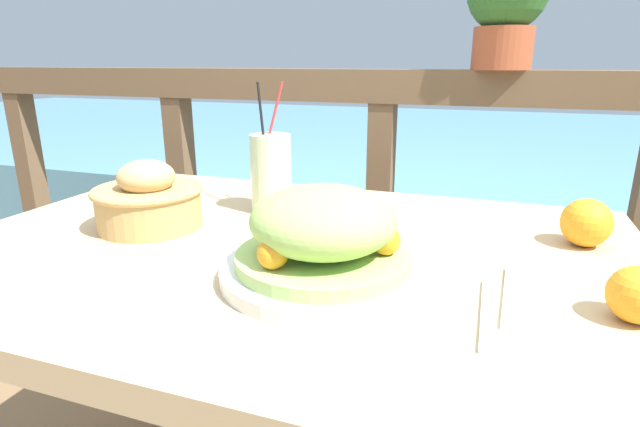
% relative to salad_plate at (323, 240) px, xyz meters
% --- Properties ---
extents(patio_table, '(1.12, 0.78, 0.71)m').
position_rel_salad_plate_xyz_m(patio_table, '(-0.10, 0.11, -0.15)').
color(patio_table, tan).
rests_on(patio_table, ground_plane).
extents(railing_fence, '(2.80, 0.08, 0.98)m').
position_rel_salad_plate_xyz_m(railing_fence, '(-0.10, 0.80, -0.09)').
color(railing_fence, brown).
rests_on(railing_fence, ground_plane).
extents(sea_backdrop, '(12.00, 4.00, 0.47)m').
position_rel_salad_plate_xyz_m(sea_backdrop, '(-0.10, 3.30, -0.53)').
color(sea_backdrop, '#568EA8').
rests_on(sea_backdrop, ground_plane).
extents(salad_plate, '(0.28, 0.28, 0.13)m').
position_rel_salad_plate_xyz_m(salad_plate, '(0.00, 0.00, 0.00)').
color(salad_plate, silver).
rests_on(salad_plate, patio_table).
extents(drink_glass, '(0.08, 0.08, 0.25)m').
position_rel_salad_plate_xyz_m(drink_glass, '(-0.20, 0.27, 0.02)').
color(drink_glass, beige).
rests_on(drink_glass, patio_table).
extents(bread_basket, '(0.19, 0.19, 0.12)m').
position_rel_salad_plate_xyz_m(bread_basket, '(-0.37, 0.11, -0.01)').
color(bread_basket, tan).
rests_on(bread_basket, patio_table).
extents(potted_plant, '(0.20, 0.20, 0.28)m').
position_rel_salad_plate_xyz_m(potted_plant, '(0.20, 0.80, 0.36)').
color(potted_plant, '#A34C2D').
rests_on(potted_plant, railing_fence).
extents(fork, '(0.02, 0.18, 0.00)m').
position_rel_salad_plate_xyz_m(fork, '(0.22, -0.03, -0.05)').
color(fork, silver).
rests_on(fork, patio_table).
extents(knife, '(0.02, 0.18, 0.00)m').
position_rel_salad_plate_xyz_m(knife, '(0.24, 0.02, -0.05)').
color(knife, silver).
rests_on(knife, patio_table).
extents(orange_near_basket, '(0.07, 0.07, 0.07)m').
position_rel_salad_plate_xyz_m(orange_near_basket, '(0.38, 0.01, -0.02)').
color(orange_near_basket, orange).
rests_on(orange_near_basket, patio_table).
extents(orange_near_glass, '(0.08, 0.08, 0.08)m').
position_rel_salad_plate_xyz_m(orange_near_glass, '(0.36, 0.26, -0.02)').
color(orange_near_glass, orange).
rests_on(orange_near_glass, patio_table).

